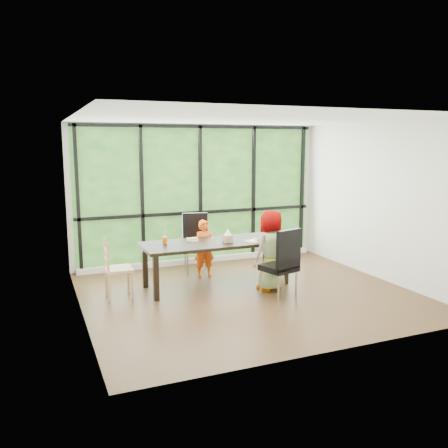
{
  "coord_description": "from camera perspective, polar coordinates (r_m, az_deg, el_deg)",
  "views": [
    {
      "loc": [
        -3.05,
        -6.42,
        2.33
      ],
      "look_at": [
        -0.2,
        0.49,
        1.05
      ],
      "focal_mm": 37.67,
      "sensor_mm": 36.0,
      "label": 1
    }
  ],
  "objects": [
    {
      "name": "placemat",
      "position": [
        7.75,
        4.04,
        -2.05
      ],
      "size": [
        0.39,
        0.29,
        0.01
      ],
      "primitive_type": "cube",
      "color": "tan",
      "rests_on": "dining_table"
    },
    {
      "name": "tissue",
      "position": [
        7.62,
        0.46,
        -0.94
      ],
      "size": [
        0.12,
        0.12,
        0.11
      ],
      "primitive_type": "cone",
      "color": "white",
      "rests_on": "tissue_box"
    },
    {
      "name": "straw_pink",
      "position": [
        7.85,
        6.51,
        -0.65
      ],
      "size": [
        0.01,
        0.04,
        0.2
      ],
      "primitive_type": "cylinder",
      "rotation": [
        0.14,
        0.0,
        0.0
      ],
      "color": "pink",
      "rests_on": "green_cup"
    },
    {
      "name": "chair_interior_leather",
      "position": [
        7.23,
        6.68,
        -4.69
      ],
      "size": [
        0.57,
        0.57,
        1.08
      ],
      "primitive_type": "cube",
      "rotation": [
        0.0,
        0.0,
        3.42
      ],
      "color": "black",
      "rests_on": "ground"
    },
    {
      "name": "crepe_rolls_near",
      "position": [
        7.73,
        3.91,
        -1.86
      ],
      "size": [
        0.05,
        0.12,
        0.04
      ],
      "primitive_type": null,
      "color": "tan",
      "rests_on": "plate_near"
    },
    {
      "name": "white_mug",
      "position": [
        8.18,
        6.34,
        -1.16
      ],
      "size": [
        0.09,
        0.09,
        0.09
      ],
      "primitive_type": "cylinder",
      "color": "white",
      "rests_on": "dining_table"
    },
    {
      "name": "tissue_box",
      "position": [
        7.64,
        0.46,
        -1.77
      ],
      "size": [
        0.14,
        0.14,
        0.12
      ],
      "primitive_type": "cube",
      "color": "tan",
      "rests_on": "dining_table"
    },
    {
      "name": "window_mullions",
      "position": [
        9.19,
        -2.87,
        3.59
      ],
      "size": [
        4.8,
        0.06,
        2.65
      ],
      "primitive_type": null,
      "color": "black",
      "rests_on": "back_wall"
    },
    {
      "name": "straw_white",
      "position": [
        7.54,
        -7.2,
        -1.27
      ],
      "size": [
        0.01,
        0.04,
        0.2
      ],
      "primitive_type": "cylinder",
      "rotation": [
        0.14,
        0.0,
        0.0
      ],
      "color": "white",
      "rests_on": "orange_cup"
    },
    {
      "name": "child_toddler",
      "position": [
        8.25,
        -2.37,
        -3.02
      ],
      "size": [
        0.39,
        0.27,
        1.02
      ],
      "primitive_type": "imported",
      "rotation": [
        0.0,
        0.0,
        -0.07
      ],
      "color": "#E0490B",
      "rests_on": "ground"
    },
    {
      "name": "plate_near",
      "position": [
        7.74,
        3.91,
        -2.04
      ],
      "size": [
        0.2,
        0.2,
        0.01
      ],
      "primitive_type": "cylinder",
      "color": "white",
      "rests_on": "dining_table"
    },
    {
      "name": "ground",
      "position": [
        7.48,
        2.91,
        -8.44
      ],
      "size": [
        5.0,
        5.0,
        0.0
      ],
      "primitive_type": "plane",
      "color": "black",
      "rests_on": "ground"
    },
    {
      "name": "chair_end_beech",
      "position": [
        7.35,
        -12.68,
        -5.35
      ],
      "size": [
        0.41,
        0.43,
        0.9
      ],
      "primitive_type": "cube",
      "rotation": [
        0.0,
        0.0,
        1.54
      ],
      "color": "tan",
      "rests_on": "ground"
    },
    {
      "name": "orange_cup",
      "position": [
        7.56,
        -7.19,
        -1.99
      ],
      "size": [
        0.07,
        0.07,
        0.11
      ],
      "primitive_type": "cylinder",
      "color": "#D95905",
      "rests_on": "dining_table"
    },
    {
      "name": "back_wall",
      "position": [
        9.24,
        -3.0,
        3.62
      ],
      "size": [
        5.0,
        0.0,
        5.0
      ],
      "primitive_type": "plane",
      "rotation": [
        1.57,
        0.0,
        0.0
      ],
      "color": "silver",
      "rests_on": "ground"
    },
    {
      "name": "dining_table",
      "position": [
        7.78,
        -0.97,
        -4.84
      ],
      "size": [
        2.49,
        1.14,
        0.75
      ],
      "primitive_type": "cube",
      "rotation": [
        0.0,
        0.0,
        0.09
      ],
      "color": "black",
      "rests_on": "ground"
    },
    {
      "name": "green_cup",
      "position": [
        7.87,
        6.5,
        -1.42
      ],
      "size": [
        0.09,
        0.09,
        0.14
      ],
      "primitive_type": "cylinder",
      "color": "#4DD839",
      "rests_on": "dining_table"
    },
    {
      "name": "plate_far",
      "position": [
        7.77,
        -3.84,
        -1.98
      ],
      "size": [
        0.21,
        0.21,
        0.01
      ],
      "primitive_type": "cylinder",
      "color": "white",
      "rests_on": "dining_table"
    },
    {
      "name": "crepe_rolls_far",
      "position": [
        7.77,
        -3.84,
        -1.81
      ],
      "size": [
        0.2,
        0.12,
        0.04
      ],
      "primitive_type": null,
      "color": "tan",
      "rests_on": "plate_far"
    },
    {
      "name": "child_older",
      "position": [
        7.55,
        5.52,
        -3.21
      ],
      "size": [
        0.73,
        0.59,
        1.29
      ],
      "primitive_type": "imported",
      "rotation": [
        0.0,
        0.0,
        3.46
      ],
      "color": "slate",
      "rests_on": "ground"
    },
    {
      "name": "window_sill",
      "position": [
        9.38,
        -2.72,
        -4.36
      ],
      "size": [
        4.8,
        0.12,
        0.1
      ],
      "primitive_type": "cube",
      "color": "silver",
      "rests_on": "ground"
    },
    {
      "name": "chair_window_leather",
      "position": [
        8.52,
        -3.35,
        -2.42
      ],
      "size": [
        0.54,
        0.54,
        1.08
      ],
      "primitive_type": "cube",
      "rotation": [
        0.0,
        0.0,
        -0.21
      ],
      "color": "black",
      "rests_on": "ground"
    },
    {
      "name": "foliage_backdrop",
      "position": [
        9.22,
        -2.96,
        3.61
      ],
      "size": [
        4.8,
        0.02,
        2.65
      ],
      "primitive_type": "cube",
      "color": "#1B4A16",
      "rests_on": "back_wall"
    }
  ]
}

